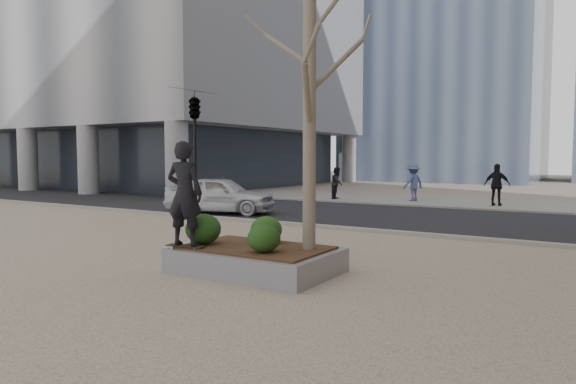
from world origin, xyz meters
The scene contains 16 objects.
ground centered at (0.00, 0.00, 0.00)m, with size 120.00×120.00×0.00m, color tan.
street centered at (0.00, 10.00, 0.01)m, with size 60.00×8.00×0.02m, color black.
far_sidewalk centered at (0.00, 17.00, 0.01)m, with size 60.00×6.00×0.02m, color gray.
planter centered at (1.00, 0.00, 0.23)m, with size 3.00×2.00×0.45m, color gray.
planter_mulch centered at (1.00, 0.00, 0.47)m, with size 2.70×1.70×0.04m, color #382314.
sycamore_tree centered at (2.00, 0.30, 3.79)m, with size 2.80×2.80×6.60m, color gray, non-canonical shape.
shrub_left centered at (-0.05, -0.30, 0.79)m, with size 0.70×0.70×0.60m, color black.
shrub_middle centered at (0.95, 0.44, 0.76)m, with size 0.63×0.63×0.54m, color #183E13.
shrub_right centered at (1.47, -0.41, 0.75)m, with size 0.60×0.60×0.51m, color #143A12.
skateboard centered at (-0.10, -0.76, 0.49)m, with size 0.78×0.20×0.07m, color black, non-canonical shape.
skateboarder centered at (-0.10, -0.76, 1.51)m, with size 0.72×0.47×1.98m, color black.
police_car centered at (-5.87, 7.41, 0.74)m, with size 1.69×4.20×1.43m, color silver.
pedestrian_a centered at (-4.94, 15.73, 0.84)m, with size 0.79×0.62×1.63m, color black.
pedestrian_b centered at (-1.24, 16.57, 0.93)m, with size 1.17×0.67×1.81m, color #485281.
pedestrian_c centered at (2.68, 16.13, 0.96)m, with size 1.09×0.45×1.86m, color black.
traffic_light_near centered at (-5.50, 5.60, 2.25)m, with size 0.60×2.48×4.50m, color black, non-canonical shape.
Camera 1 is at (6.60, -7.97, 2.22)m, focal length 32.00 mm.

